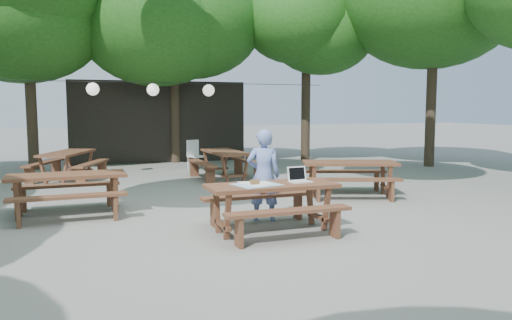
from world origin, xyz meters
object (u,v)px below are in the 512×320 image
object	(u,v)px
picnic_table_nw	(68,194)
plastic_chair	(196,161)
woman	(264,175)
main_picnic_table	(272,207)

from	to	relation	value
picnic_table_nw	plastic_chair	distance (m)	6.75
plastic_chair	woman	bearing A→B (deg)	-117.19
woman	main_picnic_table	bearing A→B (deg)	97.89
main_picnic_table	woman	world-z (taller)	woman
picnic_table_nw	woman	bearing A→B (deg)	-27.39
main_picnic_table	picnic_table_nw	distance (m)	3.77
plastic_chair	picnic_table_nw	bearing A→B (deg)	-145.87
main_picnic_table	woman	bearing A→B (deg)	78.31
woman	plastic_chair	distance (m)	7.25
woman	plastic_chair	xyz separation A→B (m)	(0.56, 7.21, -0.52)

